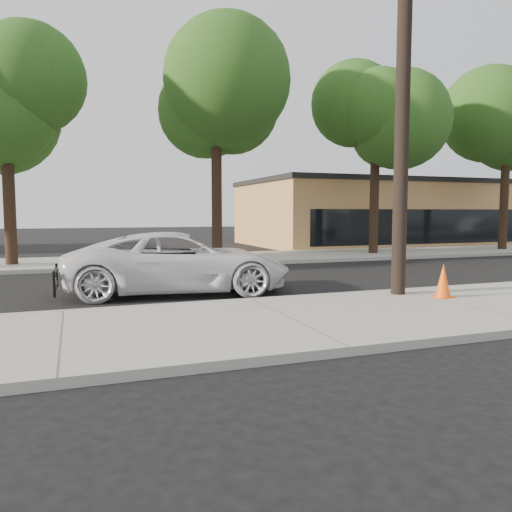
{
  "coord_description": "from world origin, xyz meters",
  "views": [
    {
      "loc": [
        -3.76,
        -12.76,
        2.12
      ],
      "look_at": [
        0.64,
        -0.75,
        1.0
      ],
      "focal_mm": 35.0,
      "sensor_mm": 36.0,
      "label": 1
    }
  ],
  "objects": [
    {
      "name": "ground",
      "position": [
        0.0,
        0.0,
        0.0
      ],
      "size": [
        120.0,
        120.0,
        0.0
      ],
      "primitive_type": "plane",
      "color": "black",
      "rests_on": "ground"
    },
    {
      "name": "near_sidewalk",
      "position": [
        0.0,
        -4.3,
        0.07
      ],
      "size": [
        90.0,
        4.4,
        0.15
      ],
      "primitive_type": "cube",
      "color": "gray",
      "rests_on": "ground"
    },
    {
      "name": "far_sidewalk",
      "position": [
        0.0,
        8.5,
        0.07
      ],
      "size": [
        90.0,
        5.0,
        0.15
      ],
      "primitive_type": "cube",
      "color": "gray",
      "rests_on": "ground"
    },
    {
      "name": "curb_near",
      "position": [
        0.0,
        -2.1,
        0.07
      ],
      "size": [
        90.0,
        0.12,
        0.16
      ],
      "primitive_type": "cube",
      "color": "#9E9B93",
      "rests_on": "ground"
    },
    {
      "name": "building_main",
      "position": [
        16.0,
        16.0,
        2.0
      ],
      "size": [
        18.0,
        10.0,
        4.0
      ],
      "primitive_type": "cube",
      "color": "tan",
      "rests_on": "ground"
    },
    {
      "name": "utility_pole",
      "position": [
        3.6,
        -2.7,
        4.7
      ],
      "size": [
        1.4,
        0.34,
        9.0
      ],
      "color": "black",
      "rests_on": "near_sidewalk"
    },
    {
      "name": "tree_b",
      "position": [
        -5.81,
        8.06,
        6.15
      ],
      "size": [
        4.34,
        4.2,
        8.45
      ],
      "color": "black",
      "rests_on": "far_sidewalk"
    },
    {
      "name": "tree_c",
      "position": [
        2.22,
        7.64,
        6.91
      ],
      "size": [
        4.96,
        4.8,
        9.55
      ],
      "color": "black",
      "rests_on": "far_sidewalk"
    },
    {
      "name": "tree_d",
      "position": [
        10.2,
        7.95,
        6.37
      ],
      "size": [
        4.5,
        4.35,
        8.75
      ],
      "color": "black",
      "rests_on": "far_sidewalk"
    },
    {
      "name": "police_cruiser",
      "position": [
        -1.17,
        0.18,
        0.8
      ],
      "size": [
        6.08,
        3.38,
        1.61
      ],
      "primitive_type": "imported",
      "rotation": [
        0.0,
        0.0,
        1.44
      ],
      "color": "silver",
      "rests_on": "ground"
    },
    {
      "name": "traffic_cone",
      "position": [
        4.27,
        -3.49,
        0.53
      ],
      "size": [
        0.47,
        0.47,
        0.79
      ],
      "rotation": [
        0.0,
        0.0,
        0.16
      ],
      "color": "#FF590D",
      "rests_on": "near_sidewalk"
    }
  ]
}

